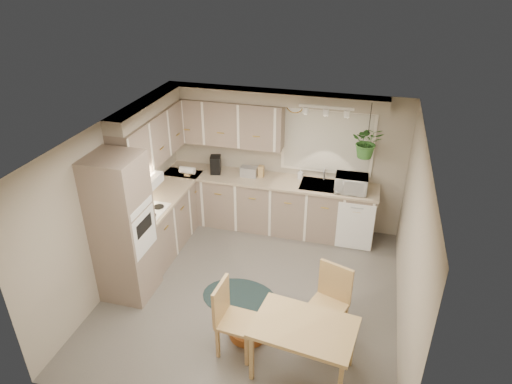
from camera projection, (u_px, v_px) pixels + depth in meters
floor at (252, 294)px, 6.50m from camera, size 4.20×4.20×0.00m
ceiling at (251, 135)px, 5.37m from camera, size 4.20×4.20×0.00m
wall_back at (284, 159)px, 7.73m from camera, size 4.00×0.04×2.40m
wall_front at (189, 340)px, 4.14m from camera, size 4.00×0.04×2.40m
wall_left at (114, 203)px, 6.39m from camera, size 0.04×4.20×2.40m
wall_right at (411, 245)px, 5.48m from camera, size 0.04×4.20×2.40m
base_cab_left at (165, 220)px, 7.42m from camera, size 0.60×1.85×0.90m
base_cab_back at (268, 204)px, 7.87m from camera, size 3.60×0.60×0.90m
counter_left at (163, 194)px, 7.20m from camera, size 0.64×1.89×0.04m
counter_back at (268, 180)px, 7.64m from camera, size 3.64×0.64×0.04m
oven_stack at (123, 229)px, 6.07m from camera, size 0.65×0.65×2.10m
wall_oven_face at (144, 232)px, 6.00m from camera, size 0.02×0.56×0.58m
upper_cab_left at (153, 137)px, 6.91m from camera, size 0.35×2.00×0.75m
upper_cab_back at (224, 122)px, 7.51m from camera, size 2.00×0.35×0.75m
soffit_left at (148, 106)px, 6.69m from camera, size 0.30×2.00×0.20m
soffit_back at (272, 97)px, 7.13m from camera, size 3.60×0.30×0.20m
cooktop at (147, 211)px, 6.69m from camera, size 0.52×0.58×0.02m
range_hood at (142, 183)px, 6.49m from camera, size 0.40×0.60×0.14m
window_blinds at (327, 142)px, 7.35m from camera, size 1.40×0.02×1.00m
window_frame at (327, 141)px, 7.36m from camera, size 1.50×0.02×1.10m
sink at (322, 187)px, 7.45m from camera, size 0.70×0.48×0.10m
dishwasher_front at (355, 227)px, 7.27m from camera, size 0.58×0.02×0.83m
track_light_bar at (326, 107)px, 6.57m from camera, size 0.80×0.04×0.04m
wall_clock at (295, 104)px, 7.21m from camera, size 0.30×0.03×0.30m
dining_table at (303, 349)px, 5.14m from camera, size 1.20×0.88×0.70m
chair_left at (237, 320)px, 5.37m from camera, size 0.48×0.48×0.96m
chair_back at (326, 306)px, 5.56m from camera, size 0.59×0.59×0.98m
braided_rug at (239, 297)px, 6.43m from camera, size 1.08×0.82×0.01m
pet_bed at (248, 331)px, 5.78m from camera, size 0.55×0.55×0.11m
microwave at (351, 182)px, 7.16m from camera, size 0.51×0.29×0.34m
soap_bottle at (300, 176)px, 7.63m from camera, size 0.09×0.18×0.08m
hanging_plant at (367, 145)px, 6.82m from camera, size 0.50×0.54×0.39m
coffee_maker at (216, 165)px, 7.78m from camera, size 0.22×0.24×0.30m
toaster at (249, 172)px, 7.69m from camera, size 0.28×0.17×0.17m
knife_block at (261, 171)px, 7.67m from camera, size 0.09×0.09×0.20m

